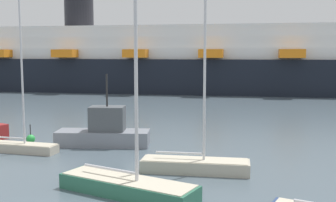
{
  "coord_description": "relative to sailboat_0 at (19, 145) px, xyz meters",
  "views": [
    {
      "loc": [
        7.18,
        -13.42,
        6.3
      ],
      "look_at": [
        0.0,
        17.3,
        2.68
      ],
      "focal_mm": 44.81,
      "sensor_mm": 36.0,
      "label": 1
    }
  ],
  "objects": [
    {
      "name": "sailboat_5",
      "position": [
        9.35,
        -6.18,
        0.07
      ],
      "size": [
        6.79,
        3.59,
        11.75
      ],
      "rotation": [
        0.0,
        0.0,
        -0.3
      ],
      "color": "#2D6B51",
      "rests_on": "ground_plane"
    },
    {
      "name": "sailboat_0",
      "position": [
        0.0,
        0.0,
        0.0
      ],
      "size": [
        5.1,
        1.33,
        9.78
      ],
      "rotation": [
        0.0,
        0.0,
        -0.04
      ],
      "color": "#BCB29E",
      "rests_on": "ground_plane"
    },
    {
      "name": "fishing_boat_1",
      "position": [
        4.58,
        3.04,
        0.46
      ],
      "size": [
        6.55,
        3.11,
        4.9
      ],
      "rotation": [
        0.0,
        0.0,
        0.18
      ],
      "color": "gray",
      "rests_on": "ground_plane"
    },
    {
      "name": "channel_buoy_1",
      "position": [
        -0.74,
        2.53,
        -0.17
      ],
      "size": [
        0.61,
        0.61,
        1.33
      ],
      "color": "green",
      "rests_on": "ground_plane"
    },
    {
      "name": "sailboat_6",
      "position": [
        11.7,
        -1.95,
        0.05
      ],
      "size": [
        5.81,
        1.89,
        11.37
      ],
      "rotation": [
        0.0,
        0.0,
        0.07
      ],
      "color": "#BCB29E",
      "rests_on": "ground_plane"
    },
    {
      "name": "cruise_ship",
      "position": [
        1.21,
        44.64,
        4.41
      ],
      "size": [
        97.84,
        18.73,
        15.48
      ],
      "rotation": [
        0.0,
        0.0,
        0.04
      ],
      "color": "black",
      "rests_on": "ground_plane"
    }
  ]
}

